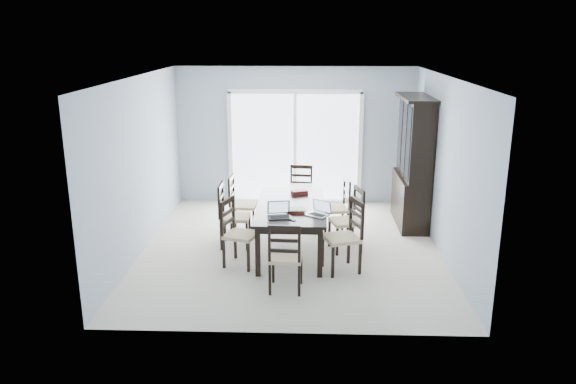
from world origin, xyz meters
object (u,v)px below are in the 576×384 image
at_px(chair_end_far, 301,186).
at_px(china_hutch, 413,163).
at_px(chair_right_near, 348,228).
at_px(cell_phone, 292,220).
at_px(chair_end_near, 285,250).
at_px(chair_left_near, 235,225).
at_px(laptop_silver, 317,212).
at_px(chair_left_mid, 229,208).
at_px(chair_right_mid, 352,212).
at_px(chair_left_far, 238,198).
at_px(chair_right_far, 340,201).
at_px(laptop_dark, 280,214).
at_px(game_box, 299,192).
at_px(dining_table, 291,207).
at_px(hot_tub, 276,168).

bearing_deg(chair_end_far, china_hutch, 177.50).
xyz_separation_m(chair_right_near, cell_phone, (-0.77, -0.10, 0.13)).
bearing_deg(cell_phone, chair_end_near, -65.30).
relative_size(chair_left_near, laptop_silver, 3.07).
height_order(chair_left_mid, cell_phone, chair_left_mid).
relative_size(chair_right_near, chair_right_mid, 1.05).
height_order(china_hutch, chair_left_far, china_hutch).
height_order(chair_right_near, chair_end_near, chair_right_near).
distance_m(chair_right_far, chair_end_far, 1.11).
distance_m(chair_left_near, chair_left_mid, 0.74).
bearing_deg(laptop_dark, chair_left_mid, 124.43).
height_order(chair_left_near, game_box, chair_left_near).
bearing_deg(chair_end_near, chair_right_far, 72.77).
bearing_deg(dining_table, chair_left_far, 138.57).
xyz_separation_m(chair_left_mid, laptop_dark, (0.83, -0.84, 0.19)).
bearing_deg(hot_tub, dining_table, -82.86).
bearing_deg(chair_end_far, chair_left_far, 44.95).
bearing_deg(laptop_silver, chair_right_far, 107.91).
xyz_separation_m(chair_left_mid, chair_right_near, (1.77, -0.85, 0.01)).
height_order(dining_table, chair_right_mid, chair_right_mid).
distance_m(chair_left_mid, laptop_silver, 1.54).
bearing_deg(chair_left_mid, game_box, 106.60).
bearing_deg(chair_left_far, chair_right_far, 89.22).
bearing_deg(chair_end_near, chair_left_mid, 123.37).
relative_size(china_hutch, game_box, 8.83).
xyz_separation_m(chair_left_far, laptop_dark, (0.76, -1.53, 0.23)).
bearing_deg(hot_tub, chair_left_far, -100.50).
xyz_separation_m(chair_left_near, game_box, (0.89, 1.03, 0.19)).
bearing_deg(cell_phone, game_box, 117.12).
bearing_deg(chair_right_mid, chair_left_near, 94.78).
bearing_deg(laptop_dark, game_box, 67.71).
bearing_deg(laptop_silver, chair_left_near, -145.83).
bearing_deg(chair_right_far, laptop_silver, 152.94).
distance_m(china_hutch, laptop_dark, 2.95).
bearing_deg(chair_end_near, chair_right_near, 44.86).
relative_size(chair_right_mid, chair_right_far, 1.03).
relative_size(china_hutch, hot_tub, 1.14).
xyz_separation_m(chair_end_near, cell_phone, (0.07, 0.65, 0.18)).
height_order(chair_left_mid, game_box, chair_left_mid).
height_order(chair_right_near, chair_right_mid, chair_right_near).
distance_m(china_hutch, chair_end_far, 2.00).
height_order(dining_table, game_box, game_box).
xyz_separation_m(cell_phone, hot_tub, (-0.46, 4.21, -0.30)).
bearing_deg(cell_phone, laptop_dark, 179.49).
height_order(china_hutch, laptop_dark, china_hutch).
relative_size(chair_right_near, chair_end_far, 1.09).
height_order(dining_table, chair_right_far, chair_right_far).
height_order(cell_phone, game_box, game_box).
relative_size(chair_right_far, chair_end_far, 1.01).
relative_size(cell_phone, game_box, 0.40).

